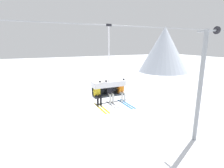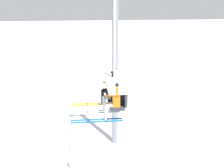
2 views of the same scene
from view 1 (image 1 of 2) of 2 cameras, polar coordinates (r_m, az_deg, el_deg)
The scene contains 8 objects.
ground_plane at distance 13.43m, azimuth 0.61°, elevation -24.96°, with size 200.00×200.00×0.00m, color white.
mountain_peak_central at distance 53.86m, azimuth 16.61°, elevation 10.68°, with size 14.27×14.27×12.92m.
lift_tower_far at distance 16.04m, azimuth 26.92°, elevation -0.43°, with size 0.36×1.88×9.49m.
lift_cable at distance 10.02m, azimuth 4.34°, elevation 18.41°, with size 17.20×0.05×0.05m.
chairlift_chair at distance 9.88m, azimuth -1.15°, elevation -0.36°, with size 1.89×0.74×4.20m.
skier_yellow at distance 9.50m, azimuth -4.66°, elevation -2.99°, with size 0.48×1.70×1.34m.
skier_black at distance 9.77m, azimuth -0.65°, elevation -2.49°, with size 0.48×1.70×1.34m.
skier_orange at distance 10.09m, azimuth 3.20°, elevation -2.00°, with size 0.48×1.70×1.34m.
Camera 1 is at (-4.61, -9.50, 8.29)m, focal length 28.00 mm.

